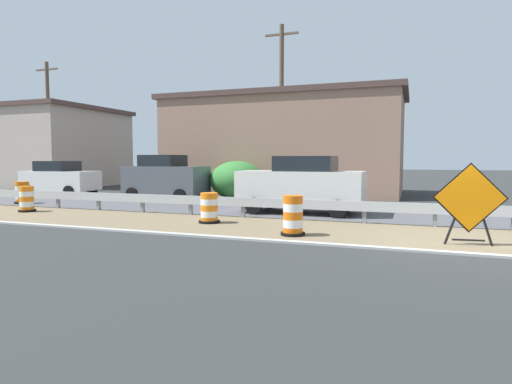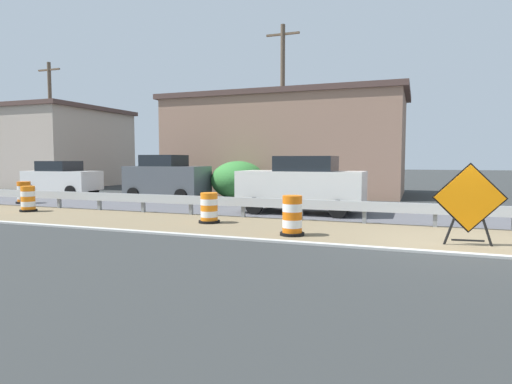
{
  "view_description": "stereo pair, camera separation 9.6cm",
  "coord_description": "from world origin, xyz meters",
  "px_view_note": "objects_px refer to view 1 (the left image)",
  "views": [
    {
      "loc": [
        -11.34,
        1.02,
        2.03
      ],
      "look_at": [
        2.04,
        5.92,
        0.95
      ],
      "focal_mm": 30.35,
      "sensor_mm": 36.0,
      "label": 1
    },
    {
      "loc": [
        -11.31,
        0.93,
        2.03
      ],
      "look_at": [
        2.04,
        5.92,
        0.95
      ],
      "focal_mm": 30.35,
      "sensor_mm": 36.0,
      "label": 2
    }
  ],
  "objects_px": {
    "traffic_barrel_farther": "(22,194)",
    "utility_pole_mid": "(49,124)",
    "car_trailing_near_lane": "(60,178)",
    "traffic_barrel_nearest": "(293,217)",
    "warning_sign_diamond": "(470,201)",
    "utility_pole_near": "(281,109)",
    "car_mid_far_lane": "(166,177)",
    "traffic_barrel_mid": "(27,200)",
    "traffic_barrel_close": "(209,209)",
    "car_lead_far_lane": "(302,185)"
  },
  "relations": [
    {
      "from": "traffic_barrel_nearest",
      "to": "traffic_barrel_close",
      "type": "distance_m",
      "value": 3.37
    },
    {
      "from": "car_mid_far_lane",
      "to": "utility_pole_near",
      "type": "height_order",
      "value": "utility_pole_near"
    },
    {
      "from": "car_trailing_near_lane",
      "to": "utility_pole_mid",
      "type": "bearing_deg",
      "value": 137.83
    },
    {
      "from": "car_trailing_near_lane",
      "to": "utility_pole_mid",
      "type": "height_order",
      "value": "utility_pole_mid"
    },
    {
      "from": "traffic_barrel_farther",
      "to": "utility_pole_mid",
      "type": "bearing_deg",
      "value": 38.73
    },
    {
      "from": "traffic_barrel_nearest",
      "to": "car_lead_far_lane",
      "type": "height_order",
      "value": "car_lead_far_lane"
    },
    {
      "from": "car_trailing_near_lane",
      "to": "utility_pole_near",
      "type": "xyz_separation_m",
      "value": [
        3.24,
        -11.97,
        3.72
      ]
    },
    {
      "from": "traffic_barrel_farther",
      "to": "car_mid_far_lane",
      "type": "relative_size",
      "value": 0.24
    },
    {
      "from": "traffic_barrel_nearest",
      "to": "traffic_barrel_farther",
      "type": "xyz_separation_m",
      "value": [
        3.86,
        13.96,
        -0.03
      ]
    },
    {
      "from": "traffic_barrel_nearest",
      "to": "traffic_barrel_farther",
      "type": "distance_m",
      "value": 14.48
    },
    {
      "from": "traffic_barrel_nearest",
      "to": "traffic_barrel_close",
      "type": "height_order",
      "value": "traffic_barrel_nearest"
    },
    {
      "from": "warning_sign_diamond",
      "to": "car_mid_far_lane",
      "type": "relative_size",
      "value": 0.48
    },
    {
      "from": "traffic_barrel_mid",
      "to": "traffic_barrel_nearest",
      "type": "bearing_deg",
      "value": -97.84
    },
    {
      "from": "traffic_barrel_close",
      "to": "car_lead_far_lane",
      "type": "distance_m",
      "value": 4.15
    },
    {
      "from": "utility_pole_near",
      "to": "car_mid_far_lane",
      "type": "bearing_deg",
      "value": 123.27
    },
    {
      "from": "warning_sign_diamond",
      "to": "traffic_barrel_farther",
      "type": "height_order",
      "value": "warning_sign_diamond"
    },
    {
      "from": "traffic_barrel_mid",
      "to": "utility_pole_near",
      "type": "distance_m",
      "value": 12.84
    },
    {
      "from": "car_mid_far_lane",
      "to": "traffic_barrel_mid",
      "type": "bearing_deg",
      "value": -110.29
    },
    {
      "from": "warning_sign_diamond",
      "to": "utility_pole_near",
      "type": "height_order",
      "value": "utility_pole_near"
    },
    {
      "from": "traffic_barrel_nearest",
      "to": "utility_pole_near",
      "type": "xyz_separation_m",
      "value": [
        11.1,
        3.68,
        4.21
      ]
    },
    {
      "from": "warning_sign_diamond",
      "to": "traffic_barrel_nearest",
      "type": "height_order",
      "value": "warning_sign_diamond"
    },
    {
      "from": "warning_sign_diamond",
      "to": "traffic_barrel_close",
      "type": "xyz_separation_m",
      "value": [
        1.15,
        7.38,
        -0.62
      ]
    },
    {
      "from": "car_lead_far_lane",
      "to": "utility_pole_mid",
      "type": "relative_size",
      "value": 0.55
    },
    {
      "from": "traffic_barrel_mid",
      "to": "utility_pole_mid",
      "type": "distance_m",
      "value": 14.33
    },
    {
      "from": "car_lead_far_lane",
      "to": "utility_pole_mid",
      "type": "xyz_separation_m",
      "value": [
        7.0,
        19.34,
        3.35
      ]
    },
    {
      "from": "traffic_barrel_farther",
      "to": "car_lead_far_lane",
      "type": "relative_size",
      "value": 0.22
    },
    {
      "from": "warning_sign_diamond",
      "to": "car_lead_far_lane",
      "type": "relative_size",
      "value": 0.42
    },
    {
      "from": "traffic_barrel_mid",
      "to": "car_lead_far_lane",
      "type": "height_order",
      "value": "car_lead_far_lane"
    },
    {
      "from": "traffic_barrel_close",
      "to": "utility_pole_near",
      "type": "xyz_separation_m",
      "value": [
        9.82,
        0.56,
        4.26
      ]
    },
    {
      "from": "warning_sign_diamond",
      "to": "car_trailing_near_lane",
      "type": "xyz_separation_m",
      "value": [
        7.74,
        19.92,
        -0.08
      ]
    },
    {
      "from": "car_mid_far_lane",
      "to": "utility_pole_near",
      "type": "relative_size",
      "value": 0.45
    },
    {
      "from": "car_trailing_near_lane",
      "to": "car_mid_far_lane",
      "type": "bearing_deg",
      "value": -2.9
    },
    {
      "from": "traffic_barrel_farther",
      "to": "car_mid_far_lane",
      "type": "distance_m",
      "value": 6.54
    },
    {
      "from": "traffic_barrel_nearest",
      "to": "car_trailing_near_lane",
      "type": "bearing_deg",
      "value": 63.32
    },
    {
      "from": "traffic_barrel_close",
      "to": "warning_sign_diamond",
      "type": "bearing_deg",
      "value": -98.87
    },
    {
      "from": "traffic_barrel_mid",
      "to": "car_mid_far_lane",
      "type": "distance_m",
      "value": 6.7
    },
    {
      "from": "car_lead_far_lane",
      "to": "utility_pole_mid",
      "type": "bearing_deg",
      "value": -20.27
    },
    {
      "from": "traffic_barrel_nearest",
      "to": "traffic_barrel_close",
      "type": "relative_size",
      "value": 1.11
    },
    {
      "from": "traffic_barrel_nearest",
      "to": "car_trailing_near_lane",
      "type": "relative_size",
      "value": 0.25
    },
    {
      "from": "warning_sign_diamond",
      "to": "car_mid_far_lane",
      "type": "distance_m",
      "value": 15.1
    },
    {
      "from": "warning_sign_diamond",
      "to": "car_mid_far_lane",
      "type": "height_order",
      "value": "car_mid_far_lane"
    },
    {
      "from": "car_mid_far_lane",
      "to": "warning_sign_diamond",
      "type": "bearing_deg",
      "value": -30.16
    },
    {
      "from": "utility_pole_mid",
      "to": "warning_sign_diamond",
      "type": "bearing_deg",
      "value": -115.35
    },
    {
      "from": "traffic_barrel_close",
      "to": "car_trailing_near_lane",
      "type": "xyz_separation_m",
      "value": [
        6.58,
        12.54,
        0.54
      ]
    },
    {
      "from": "traffic_barrel_mid",
      "to": "car_lead_far_lane",
      "type": "xyz_separation_m",
      "value": [
        3.23,
        -10.14,
        0.63
      ]
    },
    {
      "from": "traffic_barrel_close",
      "to": "traffic_barrel_farther",
      "type": "relative_size",
      "value": 0.96
    },
    {
      "from": "traffic_barrel_farther",
      "to": "car_trailing_near_lane",
      "type": "bearing_deg",
      "value": 22.96
    },
    {
      "from": "traffic_barrel_mid",
      "to": "traffic_barrel_close",
      "type": "bearing_deg",
      "value": -91.78
    },
    {
      "from": "traffic_barrel_nearest",
      "to": "utility_pole_mid",
      "type": "height_order",
      "value": "utility_pole_mid"
    },
    {
      "from": "traffic_barrel_mid",
      "to": "car_trailing_near_lane",
      "type": "bearing_deg",
      "value": 35.72
    }
  ]
}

